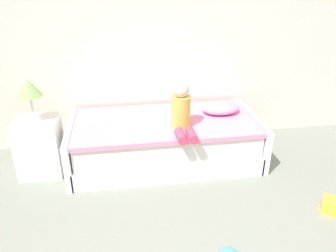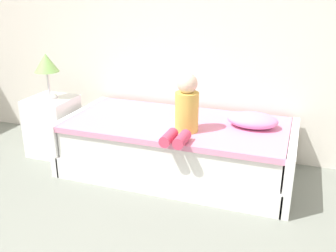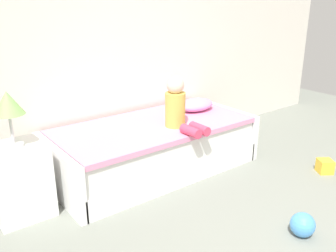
% 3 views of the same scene
% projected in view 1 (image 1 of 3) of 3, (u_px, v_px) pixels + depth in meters
% --- Properties ---
extents(wall_rear, '(7.20, 0.10, 2.90)m').
position_uv_depth(wall_rear, '(139.00, 23.00, 3.77)').
color(wall_rear, silver).
rests_on(wall_rear, ground).
extents(bed, '(2.11, 1.00, 0.50)m').
position_uv_depth(bed, '(165.00, 141.00, 3.79)').
color(bed, white).
rests_on(bed, ground).
extents(nightstand, '(0.44, 0.44, 0.60)m').
position_uv_depth(nightstand, '(40.00, 146.00, 3.56)').
color(nightstand, white).
rests_on(nightstand, ground).
extents(table_lamp, '(0.24, 0.24, 0.45)m').
position_uv_depth(table_lamp, '(29.00, 90.00, 3.28)').
color(table_lamp, silver).
rests_on(table_lamp, nightstand).
extents(child_figure, '(0.20, 0.51, 0.50)m').
position_uv_depth(child_figure, '(182.00, 111.00, 3.40)').
color(child_figure, gold).
rests_on(child_figure, bed).
extents(pillow, '(0.44, 0.30, 0.13)m').
position_uv_depth(pillow, '(220.00, 108.00, 3.83)').
color(pillow, '#EA8CC6').
rests_on(pillow, bed).
extents(toy_block, '(0.20, 0.20, 0.14)m').
position_uv_depth(toy_block, '(330.00, 205.00, 3.04)').
color(toy_block, yellow).
rests_on(toy_block, ground).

